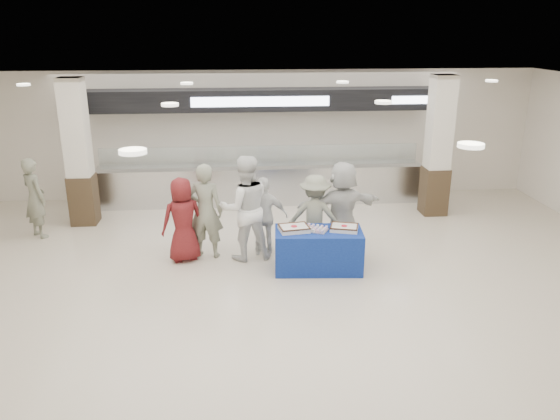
{
  "coord_description": "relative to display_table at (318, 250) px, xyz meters",
  "views": [
    {
      "loc": [
        -0.63,
        -7.69,
        4.18
      ],
      "look_at": [
        0.16,
        1.6,
        1.05
      ],
      "focal_mm": 35.0,
      "sensor_mm": 36.0,
      "label": 1
    }
  ],
  "objects": [
    {
      "name": "column_left",
      "position": [
        -4.82,
        2.91,
        1.15
      ],
      "size": [
        0.55,
        0.55,
        3.2
      ],
      "color": "#342618",
      "rests_on": "ground"
    },
    {
      "name": "sheet_cake_right",
      "position": [
        0.46,
        -0.01,
        0.42
      ],
      "size": [
        0.56,
        0.49,
        0.1
      ],
      "color": "white",
      "rests_on": "display_table"
    },
    {
      "name": "chef_tall",
      "position": [
        -1.28,
        0.64,
        0.62
      ],
      "size": [
        1.08,
        0.91,
        1.99
      ],
      "primitive_type": "imported",
      "rotation": [
        0.0,
        0.0,
        3.31
      ],
      "color": "white",
      "rests_on": "ground"
    },
    {
      "name": "ground",
      "position": [
        -0.82,
        -1.29,
        -0.38
      ],
      "size": [
        14.0,
        14.0,
        0.0
      ],
      "primitive_type": "plane",
      "color": "beige",
      "rests_on": "ground"
    },
    {
      "name": "cupcake_tray",
      "position": [
        -0.06,
        0.01,
        0.41
      ],
      "size": [
        0.51,
        0.46,
        0.07
      ],
      "color": "#A9A9AE",
      "rests_on": "display_table"
    },
    {
      "name": "soldier_b",
      "position": [
        0.02,
        0.64,
        0.43
      ],
      "size": [
        1.14,
        0.82,
        1.6
      ],
      "primitive_type": "imported",
      "rotation": [
        0.0,
        0.0,
        2.91
      ],
      "color": "slate",
      "rests_on": "ground"
    },
    {
      "name": "soldier_bg",
      "position": [
        -5.59,
        2.14,
        0.47
      ],
      "size": [
        0.72,
        0.72,
        1.68
      ],
      "primitive_type": "imported",
      "rotation": [
        0.0,
        0.0,
        2.37
      ],
      "color": "slate",
      "rests_on": "ground"
    },
    {
      "name": "display_table",
      "position": [
        0.0,
        0.0,
        0.0
      ],
      "size": [
        1.6,
        0.89,
        0.75
      ],
      "primitive_type": "cube",
      "rotation": [
        0.0,
        0.0,
        -0.08
      ],
      "color": "navy",
      "rests_on": "ground"
    },
    {
      "name": "civilian_white",
      "position": [
        0.55,
        0.72,
        0.54
      ],
      "size": [
        1.77,
        0.92,
        1.83
      ],
      "primitive_type": "imported",
      "rotation": [
        0.0,
        0.0,
        3.37
      ],
      "color": "silver",
      "rests_on": "ground"
    },
    {
      "name": "civilian_maroon",
      "position": [
        -2.44,
        0.64,
        0.43
      ],
      "size": [
        0.91,
        0.74,
        1.6
      ],
      "primitive_type": "imported",
      "rotation": [
        0.0,
        0.0,
        3.49
      ],
      "color": "maroon",
      "rests_on": "ground"
    },
    {
      "name": "column_right",
      "position": [
        3.18,
        2.91,
        1.15
      ],
      "size": [
        0.55,
        0.55,
        3.2
      ],
      "color": "#342618",
      "rests_on": "ground"
    },
    {
      "name": "sheet_cake_left",
      "position": [
        -0.44,
        0.03,
        0.43
      ],
      "size": [
        0.56,
        0.47,
        0.1
      ],
      "color": "white",
      "rests_on": "display_table"
    },
    {
      "name": "serving_line",
      "position": [
        -0.82,
        4.11,
        0.78
      ],
      "size": [
        8.7,
        0.85,
        2.8
      ],
      "color": "silver",
      "rests_on": "ground"
    },
    {
      "name": "soldier_a",
      "position": [
        -2.03,
        0.79,
        0.54
      ],
      "size": [
        0.75,
        0.58,
        1.82
      ],
      "primitive_type": "imported",
      "rotation": [
        0.0,
        0.0,
        2.9
      ],
      "color": "slate",
      "rests_on": "ground"
    },
    {
      "name": "chef_short",
      "position": [
        -0.92,
        0.82,
        0.39
      ],
      "size": [
        0.92,
        0.43,
        1.53
      ],
      "primitive_type": "imported",
      "rotation": [
        0.0,
        0.0,
        3.08
      ],
      "color": "white",
      "rests_on": "ground"
    }
  ]
}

